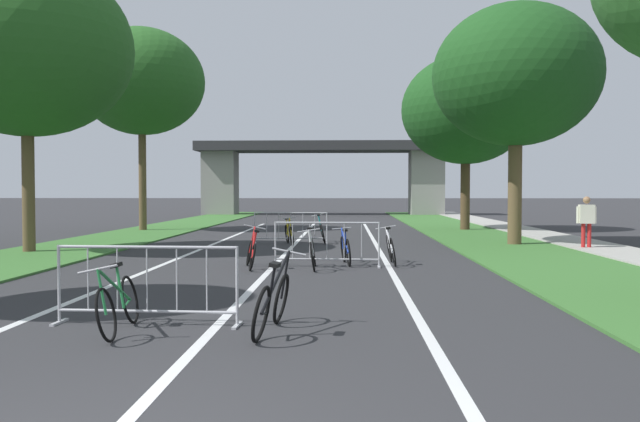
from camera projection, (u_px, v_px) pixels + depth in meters
name	position (u px, v px, depth m)	size (l,w,h in m)	color
grass_verge_left	(138.00, 234.00, 26.04)	(3.49, 53.19, 0.05)	#386B2D
grass_verge_right	(472.00, 235.00, 25.52)	(3.49, 53.19, 0.05)	#386B2D
sidewalk_path_right	(542.00, 235.00, 25.41)	(1.98, 53.19, 0.08)	#9E9B93
lane_stripe_center	(289.00, 250.00, 19.41)	(0.14, 30.77, 0.01)	silver
lane_stripe_right_lane	(379.00, 250.00, 19.31)	(0.14, 30.77, 0.01)	silver
lane_stripe_left_lane	(200.00, 250.00, 19.52)	(0.14, 30.77, 0.01)	silver
overpass_bridge	(323.00, 166.00, 47.84)	(18.35, 3.93, 5.32)	#2D2D30
tree_left_pine_far	(26.00, 48.00, 18.35)	(5.91, 5.91, 8.32)	brown
tree_left_maple_mid	(142.00, 82.00, 28.47)	(5.48, 5.48, 8.87)	brown
tree_right_pine_near	(516.00, 76.00, 20.88)	(5.34, 5.34, 7.75)	brown
tree_right_oak_mid	(466.00, 110.00, 28.78)	(5.67, 5.67, 7.77)	#4C3823
crowd_barrier_nearest	(147.00, 285.00, 8.58)	(2.49, 0.55, 1.05)	#ADADB2
crowd_barrier_second	(327.00, 244.00, 15.11)	(2.48, 0.52, 1.05)	#ADADB2
crowd_barrier_third	(291.00, 228.00, 21.78)	(2.49, 0.55, 1.05)	#ADADB2
bicycle_green_0	(118.00, 303.00, 8.11)	(0.46, 1.73, 0.91)	black
bicycle_black_1	(272.00, 303.00, 8.09)	(0.59, 1.78, 1.02)	black
bicycle_teal_2	(322.00, 232.00, 22.08)	(0.55, 1.77, 1.00)	black
bicycle_white_3	(313.00, 252.00, 14.73)	(0.50, 1.73, 0.95)	black
bicycle_blue_4	(345.00, 249.00, 15.64)	(0.49, 1.62, 0.88)	black
bicycle_yellow_5	(289.00, 234.00, 21.39)	(0.51, 1.68, 0.93)	black
bicycle_silver_6	(391.00, 248.00, 15.62)	(0.51, 1.71, 0.92)	black
bicycle_red_7	(251.00, 253.00, 14.83)	(0.53, 1.63, 0.98)	black
pedestrian_waiting	(586.00, 217.00, 19.45)	(0.58, 0.29, 1.60)	#B21E1E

